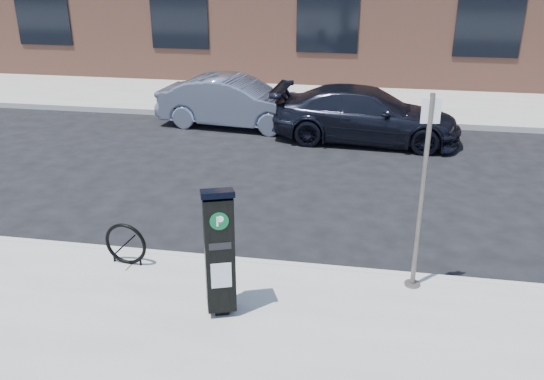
% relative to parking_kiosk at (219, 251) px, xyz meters
% --- Properties ---
extents(ground, '(120.00, 120.00, 0.00)m').
position_rel_parking_kiosk_xyz_m(ground, '(0.12, 1.36, -1.02)').
color(ground, black).
rests_on(ground, ground).
extents(sidewalk_far, '(60.00, 12.00, 0.15)m').
position_rel_parking_kiosk_xyz_m(sidewalk_far, '(0.12, 15.36, -0.94)').
color(sidewalk_far, gray).
rests_on(sidewalk_far, ground).
extents(curb_near, '(60.00, 0.12, 0.16)m').
position_rel_parking_kiosk_xyz_m(curb_near, '(0.12, 1.34, -0.94)').
color(curb_near, '#9E9B93').
rests_on(curb_near, ground).
extents(curb_far, '(60.00, 0.12, 0.16)m').
position_rel_parking_kiosk_xyz_m(curb_far, '(0.12, 9.38, -0.94)').
color(curb_far, '#9E9B93').
rests_on(curb_far, ground).
extents(parking_kiosk, '(0.48, 0.46, 1.70)m').
position_rel_parking_kiosk_xyz_m(parking_kiosk, '(0.00, 0.00, 0.00)').
color(parking_kiosk, black).
rests_on(parking_kiosk, sidewalk_near).
extents(sign_pole, '(0.23, 0.21, 2.66)m').
position_rel_parking_kiosk_xyz_m(sign_pole, '(2.41, 1.06, 0.45)').
color(sign_pole, '#5B5551').
rests_on(sign_pole, sidewalk_near).
extents(bike_rack, '(0.65, 0.11, 0.65)m').
position_rel_parking_kiosk_xyz_m(bike_rack, '(-1.66, 0.94, -0.55)').
color(bike_rack, black).
rests_on(bike_rack, sidewalk_near).
extents(car_silver, '(4.16, 1.84, 1.33)m').
position_rel_parking_kiosk_xyz_m(car_silver, '(-1.88, 8.64, -0.36)').
color(car_silver, gray).
rests_on(car_silver, ground).
extents(car_dark, '(4.64, 2.11, 1.32)m').
position_rel_parking_kiosk_xyz_m(car_dark, '(1.58, 7.94, -0.36)').
color(car_dark, black).
rests_on(car_dark, ground).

